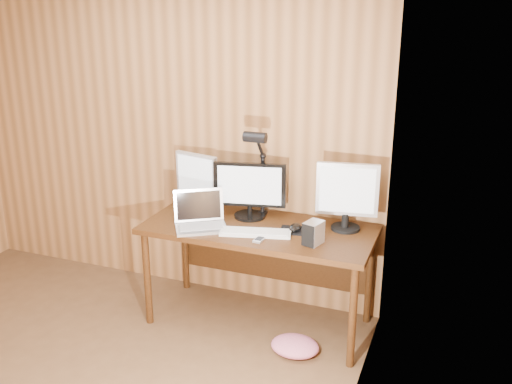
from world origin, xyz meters
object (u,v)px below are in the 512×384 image
Objects in this scene: mouse at (295,227)px; hard_drive at (313,233)px; monitor_left at (197,179)px; speaker at (345,222)px; laptop at (200,218)px; desk at (262,239)px; monitor_center at (250,190)px; keyboard at (256,232)px; phone at (259,239)px; monitor_right at (347,194)px; desk_lamp at (259,161)px.

hard_drive is at bearing -57.36° from mouse.
speaker is (1.14, -0.04, -0.17)m from monitor_left.
hard_drive is at bearing -33.20° from laptop.
desk is 0.60m from speaker.
monitor_left is at bearing 161.15° from monitor_center.
keyboard is at bearing -31.27° from laptop.
mouse is at bearing 151.56° from hard_drive.
desk is 3.82× the size of monitor_left.
laptop is (0.19, -0.34, -0.16)m from monitor_left.
phone is (-0.34, -0.07, -0.07)m from hard_drive.
monitor_right reaches higher than monitor_center.
mouse is (0.23, 0.15, 0.01)m from keyboard.
hard_drive reaches higher than mouse.
monitor_center is at bearing 148.07° from mouse.
keyboard is at bearing -15.75° from monitor_left.
mouse is at bearing -31.34° from monitor_center.
mouse is at bearing -11.41° from desk.
monitor_center is 0.70m from monitor_right.
keyboard is 3.13× the size of hard_drive.
hard_drive reaches higher than keyboard.
monitor_right is at bearing -11.00° from monitor_center.
desk_lamp is at bearing 171.29° from monitor_right.
desk_lamp reaches higher than monitor_center.
mouse is 1.05× the size of speaker.
monitor_left reaches higher than desk.
phone is at bearing -141.48° from speaker.
mouse is (0.83, -0.19, -0.20)m from monitor_left.
phone is (0.66, -0.43, -0.22)m from monitor_left.
monitor_left is 0.89× the size of monitor_right.
laptop is 0.57m from desk_lamp.
desk is 0.33m from phone.
hard_drive is 0.68m from desk_lamp.
keyboard is 0.28m from mouse.
laptop is at bearing 167.00° from keyboard.
monitor_right is (1.14, -0.04, 0.03)m from monitor_left.
speaker is at bearing -128.51° from monitor_right.
laptop is at bearing -162.57° from speaker.
laptop reaches higher than desk.
monitor_center is at bearing 123.37° from phone.
desk_lamp reaches higher than speaker.
laptop is 2.73× the size of hard_drive.
laptop is at bearing -123.63° from desk_lamp.
hard_drive is (-0.14, -0.32, -0.18)m from monitor_right.
laptop is (-0.26, -0.29, -0.15)m from monitor_center.
laptop is 0.81m from hard_drive.
monitor_right is (0.70, 0.01, 0.04)m from monitor_center.
monitor_left reaches higher than phone.
monitor_right is 0.67m from keyboard.
desk is 14.55× the size of phone.
monitor_left reaches higher than hard_drive.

